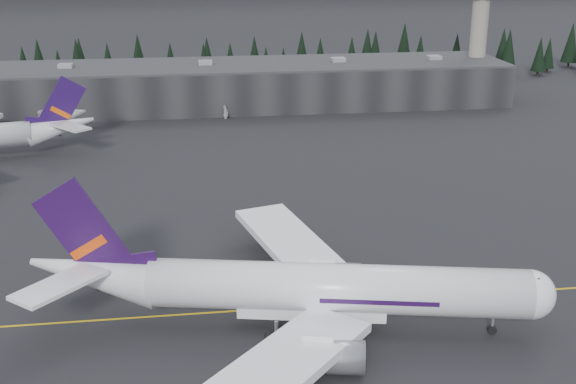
{
  "coord_description": "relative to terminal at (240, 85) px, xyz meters",
  "views": [
    {
      "loc": [
        -15.25,
        -89.29,
        48.1
      ],
      "look_at": [
        0.0,
        20.0,
        9.0
      ],
      "focal_mm": 45.0,
      "sensor_mm": 36.0,
      "label": 1
    }
  ],
  "objects": [
    {
      "name": "ground",
      "position": [
        0.0,
        -125.0,
        -6.3
      ],
      "size": [
        1400.0,
        1400.0,
        0.0
      ],
      "primitive_type": "plane",
      "color": "black",
      "rests_on": "ground"
    },
    {
      "name": "taxiline",
      "position": [
        0.0,
        -127.0,
        -6.29
      ],
      "size": [
        400.0,
        0.4,
        0.02
      ],
      "primitive_type": "cube",
      "color": "gold",
      "rests_on": "ground"
    },
    {
      "name": "terminal",
      "position": [
        0.0,
        0.0,
        0.0
      ],
      "size": [
        160.0,
        30.0,
        12.6
      ],
      "color": "black",
      "rests_on": "ground"
    },
    {
      "name": "control_tower",
      "position": [
        75.0,
        3.0,
        17.11
      ],
      "size": [
        10.0,
        10.0,
        37.7
      ],
      "color": "gray",
      "rests_on": "ground"
    },
    {
      "name": "treeline",
      "position": [
        0.0,
        37.0,
        1.2
      ],
      "size": [
        360.0,
        20.0,
        15.0
      ],
      "primitive_type": "cube",
      "color": "black",
      "rests_on": "ground"
    },
    {
      "name": "jet_main",
      "position": [
        -3.48,
        -132.06,
        -0.68
      ],
      "size": [
        67.01,
        61.24,
        19.94
      ],
      "rotation": [
        0.0,
        0.0,
        -0.21
      ],
      "color": "white",
      "rests_on": "ground"
    },
    {
      "name": "gse_vehicle_a",
      "position": [
        -54.46,
        -18.53,
        -5.66
      ],
      "size": [
        3.55,
        5.06,
        1.28
      ],
      "primitive_type": "imported",
      "rotation": [
        0.0,
        0.0,
        0.34
      ],
      "color": "silver",
      "rests_on": "ground"
    },
    {
      "name": "gse_vehicle_b",
      "position": [
        -5.18,
        -16.69,
        -5.61
      ],
      "size": [
        4.07,
        1.68,
        1.38
      ],
      "primitive_type": "imported",
      "rotation": [
        0.0,
        0.0,
        -1.56
      ],
      "color": "silver",
      "rests_on": "ground"
    }
  ]
}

